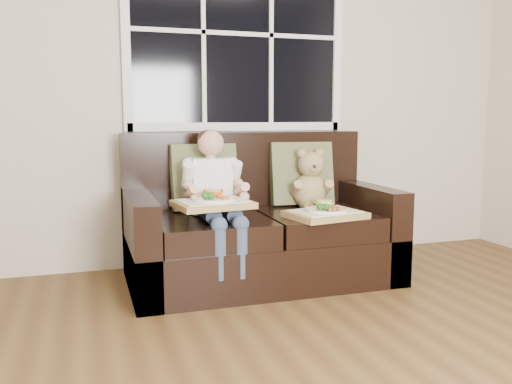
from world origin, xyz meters
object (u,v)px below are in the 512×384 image
object	(u,v)px
loveseat	(258,232)
teddy_bear	(311,183)
child	(215,187)
tray_left	(213,202)
tray_right	(325,213)

from	to	relation	value
loveseat	teddy_bear	xyz separation A→B (m)	(0.39, 0.02, 0.31)
loveseat	child	distance (m)	0.47
loveseat	child	xyz separation A→B (m)	(-0.32, -0.12, 0.33)
child	tray_left	distance (m)	0.22
loveseat	teddy_bear	world-z (taller)	loveseat
child	tray_right	bearing A→B (deg)	-20.58
loveseat	tray_right	xyz separation A→B (m)	(0.32, -0.36, 0.17)
child	tray_left	world-z (taller)	child
loveseat	teddy_bear	distance (m)	0.50
tray_left	loveseat	bearing A→B (deg)	32.33
tray_left	child	bearing A→B (deg)	65.81
loveseat	tray_left	world-z (taller)	loveseat
tray_left	tray_right	xyz separation A→B (m)	(0.70, -0.04, -0.10)
teddy_bear	tray_right	distance (m)	0.41
teddy_bear	child	bearing A→B (deg)	-160.69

